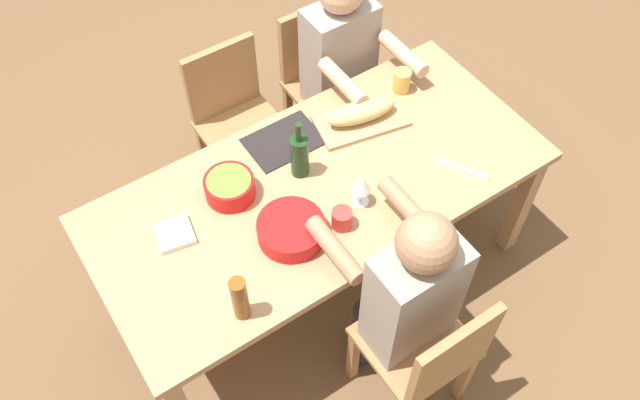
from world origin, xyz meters
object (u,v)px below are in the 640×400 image
(chair_far_right, at_px, (323,75))
(wine_glass, at_px, (362,184))
(wine_bottle, at_px, (300,155))
(cutting_board, at_px, (361,120))
(dining_table, at_px, (320,196))
(cup_near_center, at_px, (342,219))
(chair_near_center, at_px, (429,354))
(diner_far_right, at_px, (344,64))
(bread_loaf, at_px, (361,112))
(cup_far_right, at_px, (402,81))
(beer_bottle, at_px, (240,299))
(serving_bowl_salad, at_px, (229,186))
(napkin_stack, at_px, (175,234))
(serving_bowl_pasta, at_px, (291,229))
(chair_far_center, at_px, (235,116))
(diner_near_center, at_px, (406,292))

(chair_far_right, relative_size, wine_glass, 5.12)
(wine_bottle, bearing_deg, cutting_board, 13.44)
(chair_far_right, bearing_deg, dining_table, -124.67)
(cup_near_center, bearing_deg, dining_table, 78.90)
(chair_near_center, height_order, cup_near_center, chair_near_center)
(diner_far_right, height_order, bread_loaf, diner_far_right)
(bread_loaf, bearing_deg, chair_near_center, -109.89)
(cutting_board, xyz_separation_m, wine_glass, (-0.26, -0.36, 0.11))
(dining_table, height_order, chair_near_center, chair_near_center)
(cup_far_right, bearing_deg, dining_table, -157.75)
(chair_far_right, xyz_separation_m, beer_bottle, (-1.09, -1.10, 0.37))
(chair_near_center, relative_size, bread_loaf, 2.66)
(chair_near_center, bearing_deg, wine_glass, 81.84)
(wine_bottle, bearing_deg, bread_loaf, 13.44)
(cup_far_right, bearing_deg, serving_bowl_salad, -174.35)
(wine_bottle, relative_size, beer_bottle, 1.32)
(dining_table, xyz_separation_m, napkin_stack, (-0.61, 0.10, 0.09))
(chair_far_right, relative_size, napkin_stack, 6.07)
(cutting_board, height_order, napkin_stack, napkin_stack)
(dining_table, xyz_separation_m, bread_loaf, (0.35, 0.19, 0.15))
(serving_bowl_pasta, height_order, napkin_stack, serving_bowl_pasta)
(chair_far_center, height_order, diner_near_center, diner_near_center)
(chair_far_right, bearing_deg, napkin_stack, -149.96)
(diner_far_right, relative_size, bread_loaf, 3.75)
(dining_table, distance_m, serving_bowl_salad, 0.39)
(chair_far_center, distance_m, diner_near_center, 1.36)
(diner_far_right, bearing_deg, chair_far_right, 90.00)
(wine_glass, bearing_deg, cup_far_right, 38.16)
(chair_far_right, xyz_separation_m, chair_far_center, (-0.53, 0.00, 0.00))
(cutting_board, bearing_deg, wine_glass, -126.00)
(diner_near_center, bearing_deg, wine_glass, 78.31)
(chair_far_right, bearing_deg, bread_loaf, -107.71)
(diner_far_right, distance_m, napkin_stack, 1.24)
(wine_bottle, bearing_deg, serving_bowl_pasta, -128.83)
(chair_far_right, height_order, cup_far_right, chair_far_right)
(serving_bowl_pasta, bearing_deg, chair_near_center, -69.05)
(bread_loaf, xyz_separation_m, napkin_stack, (-0.96, -0.09, -0.05))
(serving_bowl_pasta, bearing_deg, serving_bowl_salad, 107.54)
(diner_far_right, distance_m, cutting_board, 0.43)
(cutting_board, bearing_deg, diner_far_right, 64.81)
(bread_loaf, bearing_deg, diner_far_right, 64.81)
(dining_table, xyz_separation_m, serving_bowl_pasta, (-0.24, -0.15, 0.13))
(serving_bowl_pasta, bearing_deg, chair_far_right, 50.14)
(dining_table, xyz_separation_m, chair_near_center, (0.00, -0.76, -0.18))
(dining_table, height_order, chair_far_center, chair_far_center)
(diner_far_right, distance_m, cup_far_right, 0.35)
(dining_table, bearing_deg, serving_bowl_salad, 154.45)
(serving_bowl_salad, height_order, wine_bottle, wine_bottle)
(cup_near_center, distance_m, napkin_stack, 0.66)
(dining_table, height_order, bread_loaf, bread_loaf)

